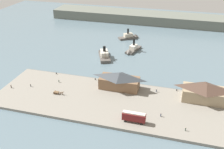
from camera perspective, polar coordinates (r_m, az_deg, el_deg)
name	(u,v)px	position (r m, az deg, el deg)	size (l,w,h in m)	color
ground_plane	(123,80)	(137.46, 2.40, -1.26)	(320.00, 320.00, 0.00)	slate
quay_promenade	(112,102)	(118.97, -0.08, -6.01)	(110.00, 36.00, 1.20)	gray
seawall_edge	(121,83)	(134.16, 2.05, -1.80)	(110.00, 0.80, 1.00)	#666159
ferry_shed_central_terminal	(119,80)	(126.03, 1.64, -1.31)	(19.54, 8.77, 8.38)	brown
ferry_shed_customs_shed	(205,92)	(124.01, 19.92, -3.63)	(20.29, 10.07, 8.61)	#998466
street_tram	(134,116)	(105.01, 4.86, -9.22)	(9.47, 2.70, 4.47)	maroon
horse_cart	(58,92)	(125.41, -11.78, -3.88)	(5.42, 1.60, 1.87)	brown
pedestrian_near_west_shed	(156,91)	(126.31, 9.78, -3.52)	(0.41, 0.41, 1.66)	#33384C
pedestrian_near_east_shed	(11,86)	(137.28, -21.39, -2.45)	(0.44, 0.44, 1.77)	#4C3D33
pedestrian_near_cart	(59,81)	(135.50, -11.65, -1.41)	(0.39, 0.39, 1.56)	#3D4C42
pedestrian_at_waters_edge	(31,85)	(135.09, -17.51, -2.31)	(0.38, 0.38, 1.52)	#232328
pedestrian_by_tram	(186,129)	(105.41, 15.92, -11.52)	(0.39, 0.39, 1.57)	#3D4C42
pedestrian_walking_west	(161,115)	(110.38, 10.73, -8.76)	(0.42, 0.42, 1.70)	#33384C
mooring_post_center_west	(177,90)	(129.45, 14.10, -3.33)	(0.44, 0.44, 0.90)	black
mooring_post_west	(56,73)	(143.99, -12.20, 0.27)	(0.44, 0.44, 0.90)	black
mooring_post_center_east	(95,79)	(135.38, -3.73, -0.99)	(0.44, 0.44, 0.90)	black
ferry_near_quay	(132,50)	(172.07, 4.48, 5.46)	(8.87, 17.09, 9.72)	#514C47
ferry_moored_east	(130,37)	(196.05, 4.02, 8.36)	(15.37, 12.89, 9.14)	#514C47
ferry_approaching_west	(104,54)	(164.14, -1.77, 4.49)	(12.52, 19.23, 9.75)	#514C47
far_headland	(152,18)	(237.07, 8.77, 12.24)	(180.00, 24.00, 8.00)	#60665B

